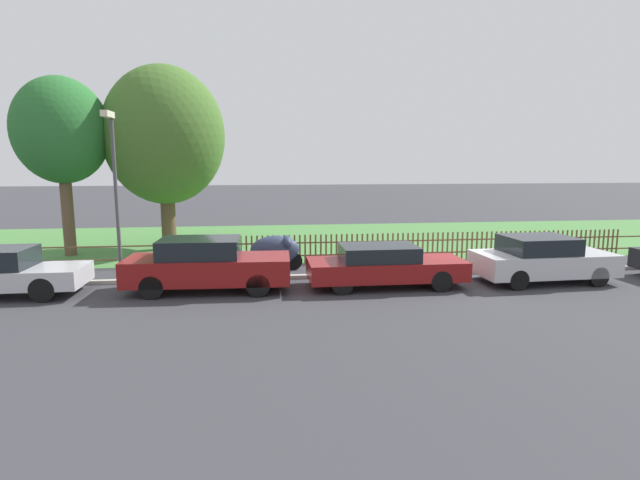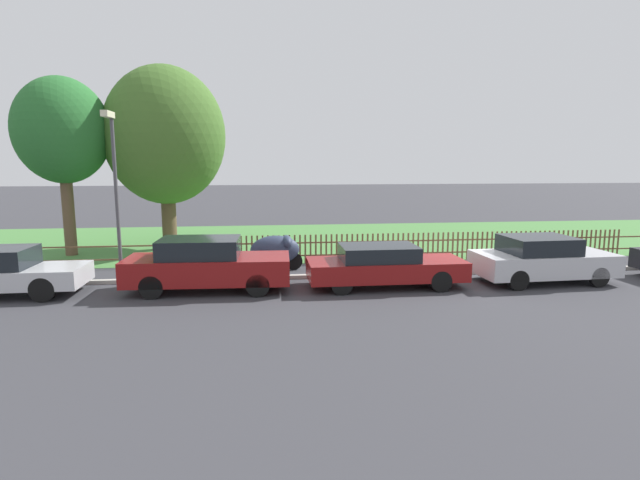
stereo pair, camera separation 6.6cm
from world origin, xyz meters
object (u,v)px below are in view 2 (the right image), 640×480
(parked_car_black_saloon, at_px, (206,264))
(parked_car_red_compact, at_px, (542,259))
(parked_car_navy_estate, at_px, (384,265))
(tree_behind_motorcycle, at_px, (165,136))
(covered_motorcycle, at_px, (276,250))
(tree_nearest_kerb, at_px, (62,132))
(street_lamp, at_px, (114,175))

(parked_car_black_saloon, xyz_separation_m, parked_car_red_compact, (10.04, -0.12, -0.05))
(parked_car_navy_estate, relative_size, parked_car_red_compact, 1.10)
(parked_car_red_compact, relative_size, tree_behind_motorcycle, 0.56)
(parked_car_black_saloon, distance_m, covered_motorcycle, 3.15)
(tree_nearest_kerb, bearing_deg, parked_car_black_saloon, -46.12)
(parked_car_red_compact, bearing_deg, tree_nearest_kerb, 156.46)
(parked_car_navy_estate, relative_size, street_lamp, 0.90)
(tree_nearest_kerb, xyz_separation_m, street_lamp, (3.06, -4.54, -1.50))
(parked_car_black_saloon, bearing_deg, parked_car_red_compact, 1.42)
(parked_car_navy_estate, relative_size, tree_behind_motorcycle, 0.61)
(parked_car_navy_estate, distance_m, street_lamp, 8.50)
(parked_car_red_compact, height_order, tree_behind_motorcycle, tree_behind_motorcycle)
(parked_car_navy_estate, xyz_separation_m, parked_car_red_compact, (4.92, 0.02, 0.07))
(parked_car_navy_estate, bearing_deg, parked_car_black_saloon, 178.58)
(parked_car_black_saloon, bearing_deg, street_lamp, 153.10)
(tree_nearest_kerb, height_order, tree_behind_motorcycle, tree_behind_motorcycle)
(parked_car_black_saloon, bearing_deg, tree_nearest_kerb, 136.00)
(tree_nearest_kerb, bearing_deg, street_lamp, -56.02)
(covered_motorcycle, bearing_deg, parked_car_red_compact, -23.01)
(parked_car_red_compact, relative_size, street_lamp, 0.82)
(parked_car_black_saloon, xyz_separation_m, street_lamp, (-2.80, 1.55, 2.49))
(covered_motorcycle, bearing_deg, tree_behind_motorcycle, 126.95)
(covered_motorcycle, height_order, tree_behind_motorcycle, tree_behind_motorcycle)
(tree_behind_motorcycle, bearing_deg, covered_motorcycle, -47.50)
(parked_car_navy_estate, xyz_separation_m, covered_motorcycle, (-3.07, 2.54, 0.07))
(parked_car_black_saloon, xyz_separation_m, parked_car_navy_estate, (5.11, -0.15, -0.12))
(covered_motorcycle, bearing_deg, street_lamp, -175.72)
(covered_motorcycle, relative_size, tree_behind_motorcycle, 0.25)
(covered_motorcycle, distance_m, tree_nearest_kerb, 9.61)
(tree_behind_motorcycle, bearing_deg, street_lamp, -95.51)
(parked_car_red_compact, bearing_deg, tree_behind_motorcycle, 147.42)
(tree_nearest_kerb, distance_m, tree_behind_motorcycle, 3.73)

